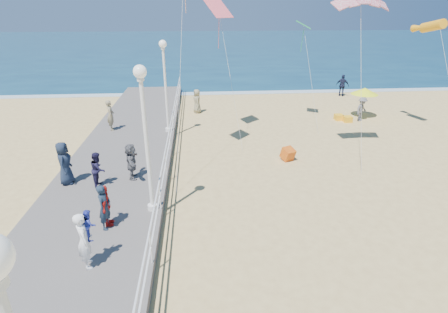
{
  "coord_description": "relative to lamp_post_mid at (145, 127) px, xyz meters",
  "views": [
    {
      "loc": [
        -3.58,
        -11.44,
        7.4
      ],
      "look_at": [
        -2.5,
        2.0,
        1.6
      ],
      "focal_mm": 28.0,
      "sensor_mm": 36.0,
      "label": 1
    }
  ],
  "objects": [
    {
      "name": "kite_diamond_green",
      "position": [
        8.67,
        11.61,
        2.69
      ],
      "size": [
        1.22,
        1.29,
        0.49
      ],
      "primitive_type": "cube",
      "rotation": [
        0.47,
        0.0,
        1.28
      ],
      "color": "green"
    },
    {
      "name": "railing",
      "position": [
        0.3,
        0.0,
        -2.41
      ],
      "size": [
        0.05,
        42.0,
        0.55
      ],
      "color": "white",
      "rests_on": "boardwalk"
    },
    {
      "name": "beach_walker_c",
      "position": [
        1.81,
        14.28,
        -2.77
      ],
      "size": [
        0.68,
        0.94,
        1.78
      ],
      "primitive_type": "imported",
      "rotation": [
        0.0,
        0.0,
        -1.44
      ],
      "color": "gray",
      "rests_on": "ground"
    },
    {
      "name": "surf_line",
      "position": [
        5.35,
        20.5,
        -3.63
      ],
      "size": [
        160.0,
        1.2,
        0.04
      ],
      "primitive_type": "cube",
      "color": "white",
      "rests_on": "ground"
    },
    {
      "name": "spectator_4",
      "position": [
        -3.86,
        2.44,
        -2.32
      ],
      "size": [
        0.65,
        0.95,
        1.88
      ],
      "primitive_type": "imported",
      "rotation": [
        0.0,
        0.0,
        1.63
      ],
      "color": "#192437",
      "rests_on": "boardwalk"
    },
    {
      "name": "spectator_3",
      "position": [
        -1.43,
        -0.91,
        -2.5
      ],
      "size": [
        0.47,
        0.93,
        1.52
      ],
      "primitive_type": "imported",
      "rotation": [
        0.0,
        0.0,
        1.69
      ],
      "color": "red",
      "rests_on": "boardwalk"
    },
    {
      "name": "box_kite",
      "position": [
        6.42,
        4.94,
        -3.36
      ],
      "size": [
        0.81,
        0.88,
        0.74
      ],
      "primitive_type": "cube",
      "rotation": [
        0.31,
        0.0,
        0.46
      ],
      "color": "red",
      "rests_on": "ground"
    },
    {
      "name": "ground",
      "position": [
        5.35,
        0.0,
        -3.66
      ],
      "size": [
        160.0,
        160.0,
        0.0
      ],
      "primitive_type": "plane",
      "color": "#D7B970",
      "rests_on": "ground"
    },
    {
      "name": "lamp_post_mid",
      "position": [
        0.0,
        0.0,
        0.0
      ],
      "size": [
        0.44,
        0.44,
        5.32
      ],
      "color": "white",
      "rests_on": "boardwalk"
    },
    {
      "name": "kite_windsock",
      "position": [
        15.63,
        9.16,
        2.71
      ],
      "size": [
        0.99,
        2.6,
        1.06
      ],
      "primitive_type": "cylinder",
      "rotation": [
        1.36,
        0.0,
        0.17
      ],
      "color": "orange"
    },
    {
      "name": "lamp_post_far",
      "position": [
        0.0,
        9.0,
        0.0
      ],
      "size": [
        0.44,
        0.44,
        5.32
      ],
      "color": "white",
      "rests_on": "boardwalk"
    },
    {
      "name": "beach_chair_right",
      "position": [
        12.21,
        11.13,
        -3.46
      ],
      "size": [
        0.55,
        0.55,
        0.4
      ],
      "primitive_type": "cube",
      "color": "#F9AE1A",
      "rests_on": "ground"
    },
    {
      "name": "toddler_held",
      "position": [
        -1.39,
        -2.83,
        -1.94
      ],
      "size": [
        0.49,
        0.55,
        0.94
      ],
      "primitive_type": "imported",
      "rotation": [
        0.0,
        0.0,
        1.93
      ],
      "color": "#3240BD",
      "rests_on": "boardwalk"
    },
    {
      "name": "kite_diamond_pink",
      "position": [
        3.14,
        9.3,
        3.64
      ],
      "size": [
        1.72,
        1.7,
        0.93
      ],
      "primitive_type": "cube",
      "rotation": [
        0.73,
        0.0,
        0.74
      ],
      "color": "#FB5C68"
    },
    {
      "name": "beach_chair_left",
      "position": [
        11.78,
        11.61,
        -3.46
      ],
      "size": [
        0.55,
        0.55,
        0.4
      ],
      "primitive_type": "cube",
      "color": "yellow",
      "rests_on": "ground"
    },
    {
      "name": "spectator_7",
      "position": [
        -2.43,
        2.13,
        -2.51
      ],
      "size": [
        0.63,
        0.78,
        1.5
      ],
      "primitive_type": "imported",
      "rotation": [
        0.0,
        0.0,
        1.66
      ],
      "color": "#1B1734",
      "rests_on": "boardwalk"
    },
    {
      "name": "beach_umbrella",
      "position": [
        13.66,
        12.16,
        -1.75
      ],
      "size": [
        1.9,
        1.9,
        2.14
      ],
      "color": "white",
      "rests_on": "ground"
    },
    {
      "name": "ocean",
      "position": [
        5.35,
        65.0,
        -3.65
      ],
      "size": [
        160.0,
        90.0,
        0.05
      ],
      "primitive_type": "cube",
      "color": "#0C334D",
      "rests_on": "ground"
    },
    {
      "name": "spectator_0",
      "position": [
        -1.42,
        -1.06,
        -2.45
      ],
      "size": [
        0.5,
        0.66,
        1.62
      ],
      "primitive_type": "imported",
      "rotation": [
        0.0,
        0.0,
        1.37
      ],
      "color": "#1A293A",
      "rests_on": "boardwalk"
    },
    {
      "name": "beach_walker_a",
      "position": [
        13.23,
        11.32,
        -2.82
      ],
      "size": [
        1.24,
        1.16,
        1.68
      ],
      "primitive_type": "imported",
      "rotation": [
        0.0,
        0.0,
        0.65
      ],
      "color": "#5D5E62",
      "rests_on": "ground"
    },
    {
      "name": "spectator_6",
      "position": [
        -3.47,
        9.52,
        -2.33
      ],
      "size": [
        0.58,
        0.76,
        1.86
      ],
      "primitive_type": "imported",
      "rotation": [
        0.0,
        0.0,
        1.79
      ],
      "color": "gray",
      "rests_on": "boardwalk"
    },
    {
      "name": "spectator_5",
      "position": [
        -1.14,
        2.71,
        -2.46
      ],
      "size": [
        0.64,
        1.54,
        1.61
      ],
      "primitive_type": "imported",
      "rotation": [
        0.0,
        0.0,
        1.68
      ],
      "color": "#5A5B60",
      "rests_on": "boardwalk"
    },
    {
      "name": "beach_walker_b",
      "position": [
        14.76,
        18.6,
        -2.7
      ],
      "size": [
        1.2,
        0.97,
        1.91
      ],
      "primitive_type": "imported",
      "rotation": [
        0.0,
        0.0,
        2.62
      ],
      "color": "#1B203C",
      "rests_on": "ground"
    },
    {
      "name": "boardwalk",
      "position": [
        -2.15,
        0.0,
        -3.46
      ],
      "size": [
        5.0,
        44.0,
        0.4
      ],
      "primitive_type": "cube",
      "color": "slate",
      "rests_on": "ground"
    },
    {
      "name": "woman_holding_toddler",
      "position": [
        -1.54,
        -2.98,
        -2.38
      ],
      "size": [
        0.62,
        0.75,
        1.77
      ],
      "primitive_type": "imported",
      "rotation": [
        0.0,
        0.0,
        1.93
      ],
      "color": "white",
      "rests_on": "boardwalk"
    }
  ]
}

